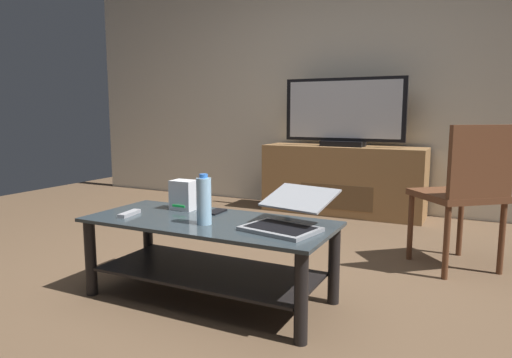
% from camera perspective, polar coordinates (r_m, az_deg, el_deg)
% --- Properties ---
extents(ground_plane, '(7.68, 7.68, 0.00)m').
position_cam_1_polar(ground_plane, '(2.61, -3.21, -13.63)').
color(ground_plane, brown).
extents(back_wall, '(6.40, 0.12, 2.80)m').
position_cam_1_polar(back_wall, '(4.78, 12.07, 13.21)').
color(back_wall, beige).
rests_on(back_wall, ground).
extents(coffee_table, '(1.30, 0.57, 0.43)m').
position_cam_1_polar(coffee_table, '(2.42, -5.85, -8.21)').
color(coffee_table, '#2D383D').
rests_on(coffee_table, ground).
extents(media_cabinet, '(1.53, 0.43, 0.66)m').
position_cam_1_polar(media_cabinet, '(4.50, 10.71, -0.13)').
color(media_cabinet, olive).
rests_on(media_cabinet, ground).
extents(television, '(1.15, 0.20, 0.64)m').
position_cam_1_polar(television, '(4.43, 10.86, 8.00)').
color(television, black).
rests_on(television, media_cabinet).
extents(dining_chair, '(0.62, 0.62, 0.91)m').
position_cam_1_polar(dining_chair, '(3.06, 24.62, -1.09)').
color(dining_chair, '#59331E').
rests_on(dining_chair, ground).
extents(laptop, '(0.41, 0.46, 0.18)m').
position_cam_1_polar(laptop, '(2.20, 4.05, -4.60)').
color(laptop, gray).
rests_on(laptop, coffee_table).
extents(router_box, '(0.14, 0.11, 0.17)m').
position_cam_1_polar(router_box, '(2.64, -8.98, -1.98)').
color(router_box, silver).
rests_on(router_box, coffee_table).
extents(water_bottle_near, '(0.07, 0.07, 0.25)m').
position_cam_1_polar(water_bottle_near, '(2.27, -6.50, -2.68)').
color(water_bottle_near, '#99C6E5').
rests_on(water_bottle_near, coffee_table).
extents(cell_phone, '(0.07, 0.14, 0.01)m').
position_cam_1_polar(cell_phone, '(2.55, -5.04, -4.08)').
color(cell_phone, black).
rests_on(cell_phone, coffee_table).
extents(tv_remote, '(0.07, 0.16, 0.02)m').
position_cam_1_polar(tv_remote, '(2.56, -15.49, -4.17)').
color(tv_remote, '#99999E').
rests_on(tv_remote, coffee_table).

